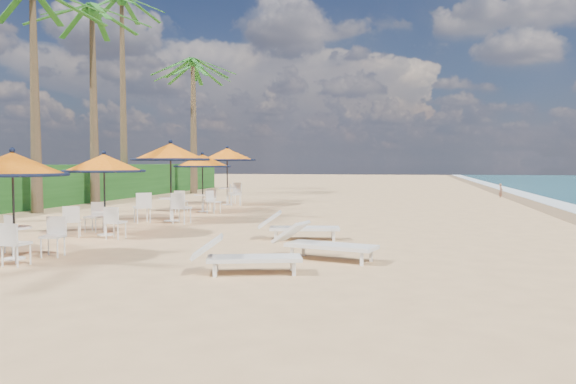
% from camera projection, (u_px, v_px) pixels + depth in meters
% --- Properties ---
extents(ground, '(160.00, 160.00, 0.00)m').
position_uv_depth(ground, '(252.00, 268.00, 10.16)').
color(ground, tan).
rests_on(ground, ground).
extents(scrub_hedge, '(3.00, 40.00, 1.80)m').
position_uv_depth(scrub_hedge, '(18.00, 186.00, 23.76)').
color(scrub_hedge, '#194716').
rests_on(scrub_hedge, ground).
extents(station_0, '(2.11, 2.11, 2.20)m').
position_uv_depth(station_0, '(14.00, 178.00, 10.97)').
color(station_0, black).
rests_on(station_0, ground).
extents(station_1, '(2.13, 2.13, 2.22)m').
position_uv_depth(station_1, '(102.00, 173.00, 14.60)').
color(station_1, black).
rests_on(station_1, ground).
extents(station_2, '(2.53, 2.53, 2.64)m').
position_uv_depth(station_2, '(170.00, 159.00, 18.02)').
color(station_2, black).
rests_on(station_2, ground).
extents(station_3, '(2.22, 2.22, 2.32)m').
position_uv_depth(station_3, '(202.00, 168.00, 21.57)').
color(station_3, black).
rests_on(station_3, ground).
extents(station_4, '(2.55, 2.55, 2.66)m').
position_uv_depth(station_4, '(228.00, 160.00, 25.13)').
color(station_4, black).
rests_on(station_4, ground).
extents(lounger_near, '(1.96, 1.10, 0.67)m').
position_uv_depth(lounger_near, '(243.00, 256.00, 9.58)').
color(lounger_near, white).
rests_on(lounger_near, ground).
extents(lounger_mid, '(2.14, 1.15, 0.73)m').
position_uv_depth(lounger_mid, '(321.00, 242.00, 10.97)').
color(lounger_mid, white).
rests_on(lounger_mid, ground).
extents(lounger_far, '(2.08, 1.01, 0.72)m').
position_uv_depth(lounger_far, '(296.00, 226.00, 13.82)').
color(lounger_far, white).
rests_on(lounger_far, ground).
extents(palm_3, '(5.00, 5.00, 8.47)m').
position_uv_depth(palm_3, '(33.00, 6.00, 20.82)').
color(palm_3, brown).
rests_on(palm_3, ground).
extents(palm_4, '(5.00, 5.00, 8.97)m').
position_uv_depth(palm_4, '(92.00, 23.00, 25.14)').
color(palm_4, brown).
rests_on(palm_4, ground).
extents(palm_5, '(5.00, 5.00, 11.23)m').
position_uv_depth(palm_5, '(122.00, 13.00, 31.47)').
color(palm_5, brown).
rests_on(palm_5, ground).
extents(palm_6, '(5.00, 5.00, 8.30)m').
position_uv_depth(palm_6, '(193.00, 70.00, 34.22)').
color(palm_6, brown).
rests_on(palm_6, ground).
extents(palm_7, '(5.00, 5.00, 8.70)m').
position_uv_depth(palm_7, '(194.00, 76.00, 39.06)').
color(palm_7, brown).
rests_on(palm_7, ground).
extents(person, '(0.31, 0.36, 0.83)m').
position_uv_depth(person, '(501.00, 190.00, 30.25)').
color(person, brown).
rests_on(person, ground).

